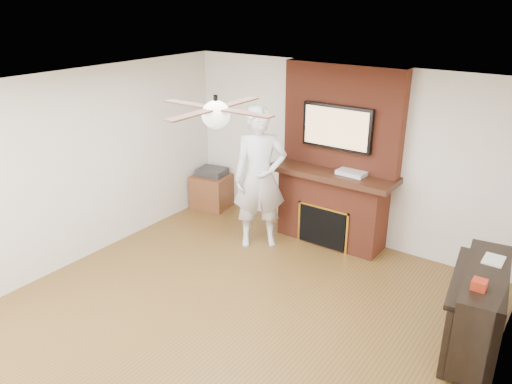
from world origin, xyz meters
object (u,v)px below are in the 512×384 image
Objects in this scene: person at (260,178)px; side_table at (213,189)px; fireplace at (335,175)px; piano at (480,308)px.

person reaches higher than side_table.
fireplace reaches higher than piano.
person is at bearing -137.50° from fireplace.
side_table is (-2.20, -0.07, -0.69)m from fireplace.
fireplace reaches higher than person.
person is at bearing 160.82° from piano.
side_table is 0.48× the size of piano.
person is 2.99× the size of side_table.
piano is (4.48, -1.27, 0.17)m from side_table.
piano reaches higher than side_table.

